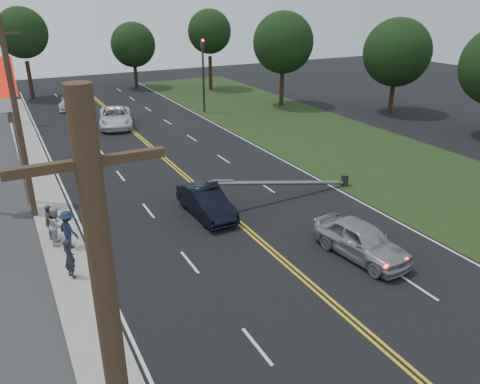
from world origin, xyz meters
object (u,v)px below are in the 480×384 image
utility_pole_mid (18,123)px  emergency_a (116,117)px  emergency_b (74,100)px  bystander_a (69,258)px  fallen_streetlight (291,182)px  bystander_b (57,225)px  traffic_signal (203,69)px  bystander_c (68,229)px  waiting_sedan (361,240)px  crashed_sedan (206,202)px  utility_pole_far (0,67)px  bystander_d (50,222)px

utility_pole_mid → emergency_a: bearing=63.4°
emergency_b → bystander_a: bystander_a is taller
fallen_streetlight → bystander_a: fallen_streetlight is taller
emergency_a → bystander_b: bystander_b is taller
traffic_signal → emergency_a: bearing=-171.6°
utility_pole_mid → bystander_c: size_ratio=5.52×
utility_pole_mid → emergency_a: (8.34, 16.64, -4.26)m
traffic_signal → emergency_b: traffic_signal is taller
utility_pole_mid → bystander_c: (1.10, -4.41, -4.06)m
bystander_c → bystander_b: bearing=4.1°
traffic_signal → waiting_sedan: (-5.03, -29.02, -3.40)m
crashed_sedan → emergency_b: (-1.78, 30.14, 0.05)m
bystander_b → utility_pole_far: bearing=19.4°
waiting_sedan → emergency_a: size_ratio=0.80×
traffic_signal → bystander_c: bearing=-126.2°
emergency_b → bystander_a: size_ratio=3.22×
bystander_b → utility_pole_mid: bearing=28.3°
waiting_sedan → bystander_b: (-11.78, 7.27, 0.23)m
fallen_streetlight → emergency_b: bearing=103.1°
fallen_streetlight → bystander_b: 12.70m
fallen_streetlight → bystander_d: size_ratio=5.46×
traffic_signal → bystander_c: (-16.40, -22.41, -3.18)m
utility_pole_mid → utility_pole_far: (0.00, 22.00, 0.00)m
fallen_streetlight → bystander_a: 12.99m
bystander_b → emergency_b: bearing=7.2°
traffic_signal → emergency_b: (-11.17, 8.23, -3.40)m
bystander_c → emergency_b: bearing=-37.9°
emergency_b → bystander_b: 30.51m
fallen_streetlight → crashed_sedan: bearing=179.1°
traffic_signal → waiting_sedan: bearing=-99.8°
crashed_sedan → bystander_c: size_ratio=2.52×
emergency_a → bystander_d: size_ratio=3.46×
emergency_a → bystander_a: bearing=-95.4°
fallen_streetlight → waiting_sedan: fallen_streetlight is taller
fallen_streetlight → waiting_sedan: 7.08m
utility_pole_far → bystander_b: utility_pole_far is taller
bystander_c → utility_pole_far: bearing=-25.8°
utility_pole_far → fallen_streetlight: bearing=-62.8°
crashed_sedan → bystander_b: bystander_b is taller
fallen_streetlight → utility_pole_far: (-13.39, 26.00, 4.17)m
emergency_b → bystander_c: bearing=-81.2°
bystander_c → bystander_d: bearing=-1.5°
traffic_signal → utility_pole_far: 17.97m
traffic_signal → crashed_sedan: traffic_signal is taller
emergency_b → crashed_sedan: bearing=-68.2°
traffic_signal → emergency_a: (-9.16, -1.36, -3.38)m
bystander_b → waiting_sedan: bearing=-103.8°
emergency_a → bystander_d: bearing=-99.3°
fallen_streetlight → utility_pole_far: 29.54m
bystander_c → emergency_a: bearing=-47.2°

